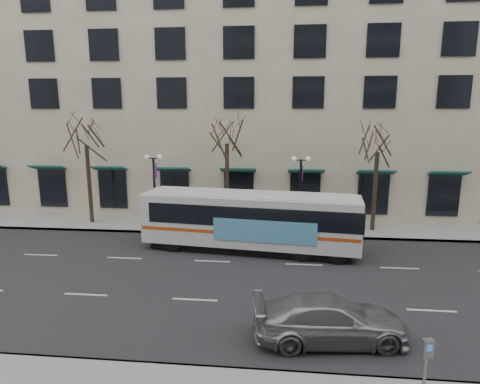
# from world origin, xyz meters

# --- Properties ---
(ground) EXTENTS (160.00, 160.00, 0.00)m
(ground) POSITION_xyz_m (0.00, 0.00, 0.00)
(ground) COLOR black
(ground) RESTS_ON ground
(sidewalk_far) EXTENTS (80.00, 4.00, 0.15)m
(sidewalk_far) POSITION_xyz_m (5.00, 9.00, 0.07)
(sidewalk_far) COLOR gray
(sidewalk_far) RESTS_ON ground
(building_hotel) EXTENTS (40.00, 20.00, 24.00)m
(building_hotel) POSITION_xyz_m (-2.00, 21.00, 12.00)
(building_hotel) COLOR tan
(building_hotel) RESTS_ON ground
(tree_far_left) EXTENTS (3.60, 3.60, 8.34)m
(tree_far_left) POSITION_xyz_m (-10.00, 8.80, 6.70)
(tree_far_left) COLOR black
(tree_far_left) RESTS_ON ground
(tree_far_mid) EXTENTS (3.60, 3.60, 8.55)m
(tree_far_mid) POSITION_xyz_m (0.00, 8.80, 6.91)
(tree_far_mid) COLOR black
(tree_far_mid) RESTS_ON ground
(tree_far_right) EXTENTS (3.60, 3.60, 8.06)m
(tree_far_right) POSITION_xyz_m (10.00, 8.80, 6.42)
(tree_far_right) COLOR black
(tree_far_right) RESTS_ON ground
(lamp_post_left) EXTENTS (1.22, 0.45, 5.21)m
(lamp_post_left) POSITION_xyz_m (-4.99, 8.20, 2.94)
(lamp_post_left) COLOR black
(lamp_post_left) RESTS_ON ground
(lamp_post_right) EXTENTS (1.22, 0.45, 5.21)m
(lamp_post_right) POSITION_xyz_m (5.01, 8.20, 2.94)
(lamp_post_right) COLOR black
(lamp_post_right) RESTS_ON ground
(city_bus) EXTENTS (12.89, 4.19, 3.43)m
(city_bus) POSITION_xyz_m (2.02, 4.34, 1.87)
(city_bus) COLOR silver
(city_bus) RESTS_ON ground
(silver_car) EXTENTS (5.74, 2.86, 1.60)m
(silver_car) POSITION_xyz_m (5.51, -4.90, 0.80)
(silver_car) COLOR #9D9FA4
(silver_car) RESTS_ON ground
(pay_station) EXTENTS (0.35, 0.26, 1.48)m
(pay_station) POSITION_xyz_m (7.99, -7.30, 1.22)
(pay_station) COLOR slate
(pay_station) RESTS_ON sidewalk_near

